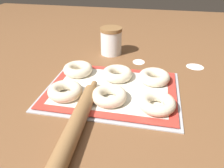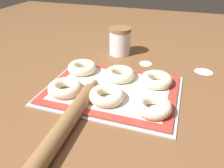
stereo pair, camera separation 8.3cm
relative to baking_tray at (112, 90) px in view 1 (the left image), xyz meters
name	(u,v)px [view 1 (the left image)]	position (x,y,z in m)	size (l,w,h in m)	color
ground_plane	(110,88)	(-0.01, 0.02, 0.00)	(2.80, 2.80, 0.00)	brown
baking_tray	(112,90)	(0.00, 0.00, 0.00)	(0.48, 0.36, 0.01)	#B2B5BA
baking_mat	(112,89)	(0.00, 0.00, 0.01)	(0.46, 0.34, 0.00)	red
bagel_front_left	(65,91)	(-0.15, -0.08, 0.03)	(0.12, 0.12, 0.04)	beige
bagel_front_center	(109,96)	(0.01, -0.08, 0.03)	(0.12, 0.12, 0.04)	beige
bagel_front_right	(157,103)	(0.16, -0.09, 0.03)	(0.12, 0.12, 0.04)	beige
bagel_back_left	(78,69)	(-0.16, 0.09, 0.03)	(0.12, 0.12, 0.04)	beige
bagel_back_center	(117,74)	(0.00, 0.08, 0.03)	(0.12, 0.12, 0.04)	beige
bagel_back_right	(154,77)	(0.15, 0.08, 0.03)	(0.12, 0.12, 0.04)	beige
flour_canister	(111,41)	(-0.07, 0.34, 0.06)	(0.11, 0.11, 0.13)	white
rolling_pin	(75,127)	(-0.06, -0.24, 0.02)	(0.06, 0.48, 0.05)	olive
flour_patch_near	(195,66)	(0.32, 0.27, 0.00)	(0.08, 0.07, 0.00)	white
flour_patch_far	(139,62)	(0.07, 0.27, 0.00)	(0.06, 0.06, 0.00)	white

